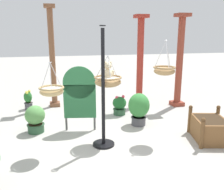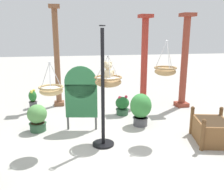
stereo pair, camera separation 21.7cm
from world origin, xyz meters
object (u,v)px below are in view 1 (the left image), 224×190
at_px(potted_plant_flowering_red, 28,100).
at_px(greenhouse_pillar_right, 140,63).
at_px(greenhouse_pillar_left, 52,59).
at_px(hanging_basket_right_low, 164,70).
at_px(wooden_planter_box, 210,128).
at_px(display_sign_board, 80,93).
at_px(hanging_basket_left_high, 52,91).
at_px(teddy_bear, 108,72).
at_px(greenhouse_pillar_far_back, 179,63).
at_px(hanging_basket_with_teddy, 108,81).
at_px(display_pole_central, 103,111).
at_px(potted_plant_small_succulent, 139,108).
at_px(potted_plant_fern_front, 35,118).
at_px(potted_plant_tall_leafy, 119,105).

bearing_deg(potted_plant_flowering_red, greenhouse_pillar_right, -6.53).
bearing_deg(greenhouse_pillar_left, hanging_basket_right_low, -53.36).
xyz_separation_m(wooden_planter_box, display_sign_board, (-2.61, 1.19, 0.62)).
height_order(hanging_basket_left_high, potted_plant_flowering_red, hanging_basket_left_high).
distance_m(hanging_basket_right_low, wooden_planter_box, 1.58).
xyz_separation_m(teddy_bear, wooden_planter_box, (2.09, -0.54, -1.19)).
relative_size(teddy_bear, greenhouse_pillar_far_back, 0.14).
relative_size(hanging_basket_with_teddy, greenhouse_pillar_far_back, 0.23).
height_order(display_pole_central, hanging_basket_right_low, display_pole_central).
bearing_deg(potted_plant_small_succulent, display_pole_central, -139.41).
height_order(hanging_basket_with_teddy, potted_plant_fern_front, hanging_basket_with_teddy).
height_order(hanging_basket_left_high, greenhouse_pillar_left, greenhouse_pillar_left).
relative_size(hanging_basket_left_high, display_sign_board, 0.41).
height_order(greenhouse_pillar_right, potted_plant_small_succulent, greenhouse_pillar_right).
relative_size(hanging_basket_with_teddy, potted_plant_tall_leafy, 1.16).
distance_m(wooden_planter_box, display_sign_board, 2.93).
relative_size(greenhouse_pillar_left, potted_plant_fern_front, 4.76).
bearing_deg(greenhouse_pillar_left, wooden_planter_box, -46.48).
relative_size(greenhouse_pillar_left, potted_plant_small_succulent, 3.75).
bearing_deg(potted_plant_tall_leafy, hanging_basket_right_low, -74.42).
relative_size(hanging_basket_right_low, potted_plant_flowering_red, 1.20).
height_order(display_pole_central, greenhouse_pillar_right, greenhouse_pillar_right).
bearing_deg(display_sign_board, hanging_basket_with_teddy, -52.52).
height_order(hanging_basket_left_high, greenhouse_pillar_far_back, greenhouse_pillar_far_back).
height_order(hanging_basket_with_teddy, wooden_planter_box, hanging_basket_with_teddy).
distance_m(potted_plant_tall_leafy, potted_plant_small_succulent, 0.94).
bearing_deg(wooden_planter_box, hanging_basket_with_teddy, 166.04).
relative_size(display_pole_central, greenhouse_pillar_left, 0.79).
relative_size(teddy_bear, display_sign_board, 0.27).
bearing_deg(potted_plant_tall_leafy, greenhouse_pillar_left, 144.03).
height_order(hanging_basket_with_teddy, teddy_bear, hanging_basket_with_teddy).
distance_m(greenhouse_pillar_right, potted_plant_small_succulent, 1.93).
relative_size(greenhouse_pillar_right, display_sign_board, 1.82).
height_order(hanging_basket_right_low, greenhouse_pillar_right, greenhouse_pillar_right).
bearing_deg(teddy_bear, hanging_basket_right_low, -9.42).
distance_m(teddy_bear, potted_plant_small_succulent, 1.50).
bearing_deg(display_sign_board, greenhouse_pillar_left, 104.65).
bearing_deg(hanging_basket_with_teddy, wooden_planter_box, -13.96).
distance_m(hanging_basket_with_teddy, greenhouse_pillar_right, 2.73).
bearing_deg(greenhouse_pillar_right, hanging_basket_with_teddy, -123.22).
height_order(potted_plant_flowering_red, display_sign_board, display_sign_board).
distance_m(display_pole_central, potted_plant_flowering_red, 3.40).
bearing_deg(potted_plant_fern_front, greenhouse_pillar_far_back, 16.55).
height_order(hanging_basket_right_low, potted_plant_flowering_red, hanging_basket_right_low).
height_order(greenhouse_pillar_left, wooden_planter_box, greenhouse_pillar_left).
bearing_deg(hanging_basket_left_high, hanging_basket_right_low, 3.92).
height_order(potted_plant_fern_front, potted_plant_small_succulent, potted_plant_small_succulent).
bearing_deg(greenhouse_pillar_left, hanging_basket_with_teddy, -69.11).
xyz_separation_m(greenhouse_pillar_right, potted_plant_tall_leafy, (-0.83, -0.73, -1.05)).
bearing_deg(greenhouse_pillar_right, wooden_planter_box, -78.04).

